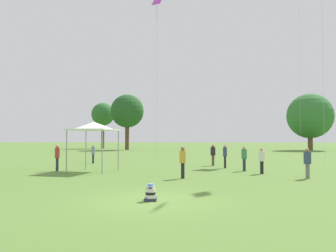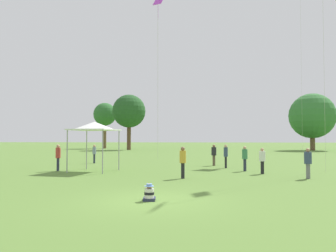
% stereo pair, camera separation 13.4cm
% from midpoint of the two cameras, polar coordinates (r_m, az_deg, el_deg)
% --- Properties ---
extents(ground_plane, '(300.00, 300.00, 0.00)m').
position_cam_midpoint_polar(ground_plane, '(11.78, -2.93, -12.85)').
color(ground_plane, '#567A33').
extents(seated_toddler, '(0.47, 0.56, 0.61)m').
position_cam_midpoint_polar(seated_toddler, '(11.71, -3.40, -11.70)').
color(seated_toddler, '#282D47').
rests_on(seated_toddler, ground).
extents(person_standing_0, '(0.38, 0.38, 1.72)m').
position_cam_midpoint_polar(person_standing_0, '(24.30, 9.74, -4.78)').
color(person_standing_0, black).
rests_on(person_standing_0, ground).
extents(person_standing_1, '(0.35, 0.35, 1.76)m').
position_cam_midpoint_polar(person_standing_1, '(23.04, -18.88, -4.80)').
color(person_standing_1, '#282D42').
rests_on(person_standing_1, ground).
extents(person_standing_2, '(0.43, 0.43, 1.61)m').
position_cam_midpoint_polar(person_standing_2, '(29.22, -13.03, -4.45)').
color(person_standing_2, '#282D42').
rests_on(person_standing_2, ground).
extents(person_standing_3, '(0.50, 0.50, 1.59)m').
position_cam_midpoint_polar(person_standing_3, '(20.92, 15.83, -5.48)').
color(person_standing_3, black).
rests_on(person_standing_3, ground).
extents(person_standing_4, '(0.37, 0.37, 1.65)m').
position_cam_midpoint_polar(person_standing_4, '(22.36, 12.96, -5.17)').
color(person_standing_4, '#282D42').
rests_on(person_standing_4, ground).
extents(person_standing_5, '(0.44, 0.44, 1.72)m').
position_cam_midpoint_polar(person_standing_5, '(17.87, 2.37, -5.85)').
color(person_standing_5, black).
rests_on(person_standing_5, ground).
extents(person_standing_6, '(0.48, 0.48, 1.67)m').
position_cam_midpoint_polar(person_standing_6, '(26.31, 7.70, -4.72)').
color(person_standing_6, brown).
rests_on(person_standing_6, ground).
extents(person_standing_7, '(0.42, 0.42, 1.64)m').
position_cam_midpoint_polar(person_standing_7, '(19.32, 22.93, -5.58)').
color(person_standing_7, slate).
rests_on(person_standing_7, ground).
extents(canopy_tent, '(3.15, 3.15, 3.27)m').
position_cam_midpoint_polar(canopy_tent, '(22.19, -12.99, -0.07)').
color(canopy_tent, white).
rests_on(canopy_tent, ground).
extents(kite_0, '(1.13, 0.91, 16.75)m').
position_cam_midpoint_polar(kite_0, '(36.11, -2.05, 19.67)').
color(kite_0, '#B738C6').
rests_on(kite_0, ground).
extents(distant_tree_0, '(6.13, 6.13, 10.25)m').
position_cam_midpoint_polar(distant_tree_0, '(61.10, -7.18, 2.55)').
color(distant_tree_0, brown).
rests_on(distant_tree_0, ground).
extents(distant_tree_1, '(4.80, 4.80, 9.59)m').
position_cam_midpoint_polar(distant_tree_1, '(70.15, -11.31, 1.95)').
color(distant_tree_1, brown).
rests_on(distant_tree_1, ground).
extents(distant_tree_2, '(7.98, 7.98, 10.11)m').
position_cam_midpoint_polar(distant_tree_2, '(63.43, 23.43, 1.60)').
color(distant_tree_2, brown).
rests_on(distant_tree_2, ground).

